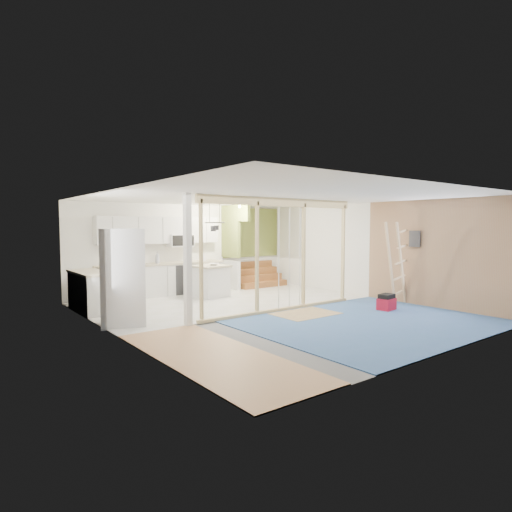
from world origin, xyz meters
TOP-DOWN VIEW (x-y plane):
  - room at (0.00, 0.00)m, footprint 7.01×8.01m
  - floor_overlays at (0.07, 0.06)m, footprint 7.00×8.00m
  - stud_frame at (-0.27, -0.00)m, footprint 4.66×0.14m
  - base_cabinets at (-1.61, 3.36)m, footprint 4.45×2.24m
  - upper_cabinets at (-0.84, 3.82)m, footprint 3.60×0.41m
  - green_partition at (2.04, 3.66)m, footprint 2.25×1.51m
  - pot_rack at (-0.31, 1.89)m, footprint 0.52×0.52m
  - sheathing_panel at (3.48, -2.00)m, footprint 0.02×4.00m
  - electrical_panel at (3.43, -1.40)m, footprint 0.04×0.30m
  - ceiling_light at (1.40, 3.00)m, footprint 0.32×0.32m
  - fridge at (-3.06, 0.86)m, footprint 1.08×1.04m
  - island at (0.03, 2.70)m, footprint 1.04×1.04m
  - bowl at (0.08, 2.57)m, footprint 0.32×0.32m
  - soap_bottle_a at (-1.09, 3.64)m, footprint 0.15×0.15m
  - soap_bottle_b at (0.40, 3.65)m, footprint 0.12×0.12m
  - toolbox at (2.32, -1.41)m, footprint 0.45×0.36m
  - ladder at (3.11, -1.13)m, footprint 1.10×0.06m

SIDE VIEW (x-z plane):
  - floor_overlays at x=0.07m, z-range 0.00..0.02m
  - toolbox at x=2.32m, z-range -0.01..0.38m
  - island at x=0.03m, z-range 0.00..0.88m
  - base_cabinets at x=-1.61m, z-range 0.00..0.93m
  - bowl at x=0.08m, z-range 0.89..0.95m
  - green_partition at x=2.04m, z-range -0.36..2.24m
  - fridge at x=-3.06m, z-range 0.00..1.91m
  - soap_bottle_b at x=0.40m, z-range 0.93..1.13m
  - ladder at x=3.11m, z-range 0.02..2.07m
  - soap_bottle_a at x=-1.09m, z-range 0.93..1.26m
  - sheathing_panel at x=3.48m, z-range 0.00..2.60m
  - room at x=0.00m, z-range 0.00..2.61m
  - stud_frame at x=-0.27m, z-range 0.31..2.91m
  - electrical_panel at x=3.43m, z-range 1.45..1.85m
  - upper_cabinets at x=-0.84m, z-range 1.39..2.25m
  - pot_rack at x=-0.31m, z-range 1.64..2.36m
  - ceiling_light at x=1.40m, z-range 2.50..2.58m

